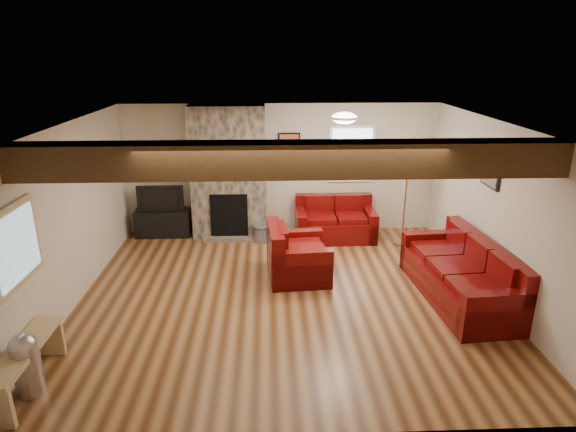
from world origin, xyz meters
The scene contains 18 objects.
room centered at (0.00, 0.00, 1.25)m, with size 8.00×8.00×8.00m.
oak_beam centered at (0.00, -1.25, 2.31)m, with size 6.00×0.36×0.38m, color #32200F.
chimney_breast centered at (-1.00, 2.49, 1.22)m, with size 1.40×0.67×2.50m.
back_window centered at (1.35, 2.71, 1.55)m, with size 0.90×0.08×1.10m, color white, non-canonical shape.
hatch_window centered at (-2.96, -1.50, 1.45)m, with size 0.08×1.00×0.90m, color tan, non-canonical shape.
ceiling_dome centered at (0.90, 0.90, 2.44)m, with size 0.40×0.40×0.18m, color white, non-canonical shape.
artwork_back centered at (0.15, 2.71, 1.70)m, with size 0.42×0.06×0.52m, color black, non-canonical shape.
artwork_right centered at (2.96, 0.30, 1.75)m, with size 0.06×0.55×0.42m, color black, non-canonical shape.
sofa_three centered at (2.48, -0.19, 0.44)m, with size 2.26×0.94×0.87m, color #4A0805, non-canonical shape.
loveseat centered at (1.01, 2.23, 0.39)m, with size 1.49×0.85×0.79m, color #4A0805, non-canonical shape.
armchair_red centered at (0.20, 0.62, 0.43)m, with size 1.05×0.92×0.85m, color #4A0805, non-canonical shape.
coffee_table centered at (0.16, 0.78, 0.20)m, with size 0.80×0.80×0.42m.
tv_cabinet centered at (-2.30, 2.53, 0.26)m, with size 1.05×0.42×0.53m, color black.
television centered at (-2.30, 2.53, 0.78)m, with size 0.87×0.11×0.50m, color black.
floor_lamp centered at (2.23, 1.90, 1.45)m, with size 0.44×0.44×1.70m.
pine_bench centered at (-2.83, -1.95, 0.24)m, with size 0.30×1.30×0.49m, color tan, non-canonical shape.
pedal_bin centered at (-2.77, -2.04, 0.36)m, with size 0.28×0.28×0.71m, color #ACABB1, non-canonical shape.
coal_bucket centered at (-0.40, 2.15, 0.16)m, with size 0.35×0.35×0.33m, color slate, non-canonical shape.
Camera 1 is at (-0.24, -6.35, 3.42)m, focal length 30.00 mm.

